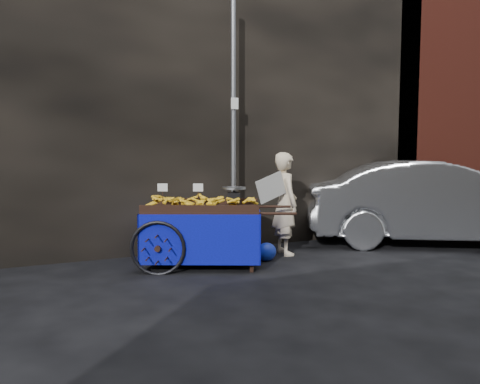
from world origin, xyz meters
name	(u,v)px	position (x,y,z in m)	size (l,w,h in m)	color
ground	(251,272)	(0.00, 0.00, 0.00)	(80.00, 80.00, 0.00)	black
building_wall	(210,105)	(0.39, 2.60, 2.50)	(13.50, 2.00, 5.00)	black
street_pole	(233,129)	(0.30, 1.30, 2.01)	(0.12, 0.10, 4.00)	slate
banana_cart	(199,214)	(-0.51, 0.69, 0.75)	(2.44, 1.83, 1.22)	black
vendor	(285,203)	(0.97, 0.80, 0.82)	(0.85, 0.62, 1.63)	beige
plastic_bag	(266,252)	(0.49, 0.49, 0.14)	(0.31, 0.25, 0.28)	#1931BC
parked_car	(435,203)	(3.81, 0.43, 0.74)	(1.56, 4.48, 1.47)	silver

